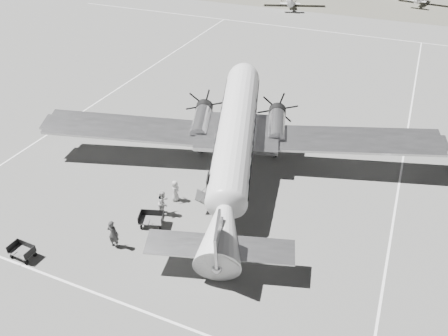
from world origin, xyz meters
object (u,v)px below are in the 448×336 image
light_plane_left (289,0)px  passenger (175,191)px  dc3_airliner (235,145)px  ramp_agent (164,203)px  baggage_cart_far (22,252)px  ground_crew (113,234)px  baggage_cart_near (152,220)px

light_plane_left → passenger: 57.51m
dc3_airliner → passenger: (-2.88, -4.15, -2.20)m
ramp_agent → light_plane_left: bearing=11.4°
baggage_cart_far → ground_crew: 5.57m
baggage_cart_far → passenger: (5.93, 8.72, 0.38)m
ramp_agent → dc3_airliner: bearing=-22.5°
dc3_airliner → light_plane_left: size_ratio=2.90×
baggage_cart_near → ground_crew: (-1.14, -2.62, 0.55)m
ramp_agent → ground_crew: bearing=165.5°
ramp_agent → passenger: (-0.02, 1.70, -0.16)m
ground_crew → ramp_agent: (1.30, 4.00, -0.05)m
light_plane_left → ramp_agent: 59.19m
light_plane_left → ground_crew: light_plane_left is taller
dc3_airliner → passenger: dc3_airliner is taller
dc3_airliner → baggage_cart_far: (-8.81, -12.87, -2.58)m
baggage_cart_near → ground_crew: bearing=-131.6°
baggage_cart_near → baggage_cart_far: (-5.79, -5.64, -0.04)m
light_plane_left → baggage_cart_far: bearing=-107.3°
baggage_cart_far → ramp_agent: ramp_agent is taller
baggage_cart_far → light_plane_left: bearing=94.0°
ground_crew → dc3_airliner: bearing=-115.9°
dc3_airliner → light_plane_left: 53.94m
dc3_airliner → ramp_agent: dc3_airliner is taller
baggage_cart_near → baggage_cart_far: 8.08m
light_plane_left → ground_crew: (6.73, -62.65, -0.11)m
baggage_cart_near → passenger: 3.10m
ground_crew → baggage_cart_far: bearing=30.0°
baggage_cart_near → baggage_cart_far: bearing=-153.9°
passenger → ground_crew: bearing=159.1°
dc3_airliner → ground_crew: (-4.16, -9.85, -1.99)m
dc3_airliner → ramp_agent: (-2.86, -5.85, -2.04)m
baggage_cart_far → passenger: size_ratio=0.95×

